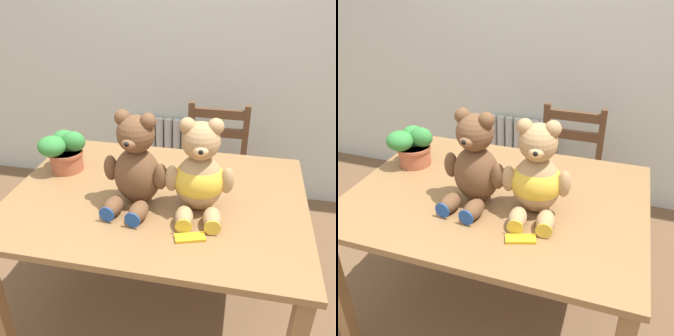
{
  "view_description": "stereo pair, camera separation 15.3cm",
  "coord_description": "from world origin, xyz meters",
  "views": [
    {
      "loc": [
        0.34,
        -0.88,
        1.68
      ],
      "look_at": [
        0.06,
        0.43,
        0.94
      ],
      "focal_mm": 40.0,
      "sensor_mm": 36.0,
      "label": 1
    },
    {
      "loc": [
        0.49,
        -0.84,
        1.68
      ],
      "look_at": [
        0.06,
        0.43,
        0.94
      ],
      "focal_mm": 40.0,
      "sensor_mm": 36.0,
      "label": 2
    }
  ],
  "objects": [
    {
      "name": "chocolate_bar",
      "position": [
        0.19,
        0.21,
        0.77
      ],
      "size": [
        0.12,
        0.08,
        0.01
      ],
      "primitive_type": "cube",
      "rotation": [
        0.0,
        0.0,
        0.31
      ],
      "color": "gold",
      "rests_on": "dining_table"
    },
    {
      "name": "teddy_bear_right",
      "position": [
        0.19,
        0.42,
        0.93
      ],
      "size": [
        0.28,
        0.3,
        0.4
      ],
      "rotation": [
        0.0,
        0.0,
        3.27
      ],
      "color": "tan",
      "rests_on": "dining_table"
    },
    {
      "name": "radiator",
      "position": [
        -0.25,
        1.76,
        0.27
      ],
      "size": [
        0.55,
        0.1,
        0.61
      ],
      "color": "beige",
      "rests_on": "ground_plane"
    },
    {
      "name": "wall_back",
      "position": [
        0.0,
        1.83,
        1.3
      ],
      "size": [
        8.0,
        0.04,
        2.6
      ],
      "primitive_type": "cube",
      "color": "silver",
      "rests_on": "ground_plane"
    },
    {
      "name": "wooden_chair_behind",
      "position": [
        0.19,
        1.3,
        0.44
      ],
      "size": [
        0.4,
        0.41,
        0.88
      ],
      "rotation": [
        0.0,
        0.0,
        3.14
      ],
      "color": "brown",
      "rests_on": "ground_plane"
    },
    {
      "name": "teddy_bear_left",
      "position": [
        -0.07,
        0.41,
        0.94
      ],
      "size": [
        0.29,
        0.3,
        0.41
      ],
      "rotation": [
        0.0,
        0.0,
        3.01
      ],
      "color": "brown",
      "rests_on": "dining_table"
    },
    {
      "name": "potted_plant",
      "position": [
        -0.5,
        0.62,
        0.87
      ],
      "size": [
        0.21,
        0.21,
        0.2
      ],
      "color": "#B25B3D",
      "rests_on": "dining_table"
    },
    {
      "name": "dining_table",
      "position": [
        0.0,
        0.48,
        0.67
      ],
      "size": [
        1.31,
        0.96,
        0.76
      ],
      "color": "olive",
      "rests_on": "ground_plane"
    }
  ]
}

